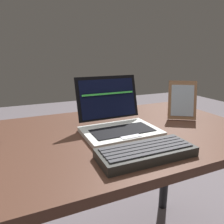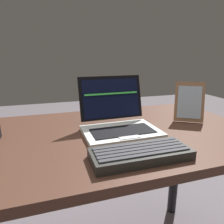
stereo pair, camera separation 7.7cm
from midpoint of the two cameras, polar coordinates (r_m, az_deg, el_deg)
The scene contains 4 objects.
desk at distance 0.87m, azimuth -7.47°, elevation -13.10°, with size 1.32×0.70×0.76m.
laptop_front at distance 0.83m, azimuth -1.33°, elevation -2.52°, with size 0.29×0.26×0.21m.
external_keyboard at distance 0.64m, azimuth 5.95°, elevation -10.96°, with size 0.30×0.12×0.03m.
photo_frame at distance 1.02m, azimuth 16.69°, elevation 3.02°, with size 0.14×0.12×0.18m.
Camera 1 is at (-0.24, -0.72, 1.06)m, focal length 33.32 mm.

